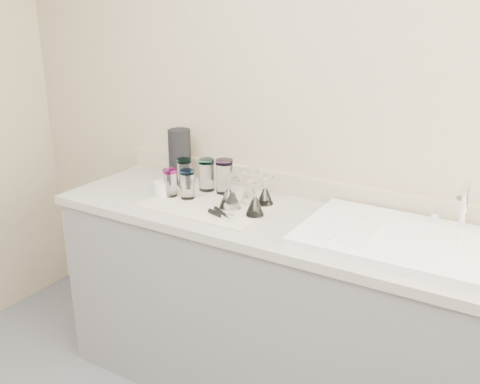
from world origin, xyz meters
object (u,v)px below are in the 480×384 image
Objects in this scene: tumbler_cyan at (207,175)px; goblet_back_left at (250,191)px; tumbler_blue at (187,184)px; goblet_front_left at (232,198)px; paper_towel_roll at (180,156)px; tumbler_purple at (224,176)px; tumbler_magenta at (170,182)px; white_mug at (162,189)px; goblet_back_right at (265,194)px; goblet_front_right at (255,204)px; tumbler_teal at (184,172)px; can_opener at (222,215)px; goblet_extra at (229,196)px; sink_unit at (412,241)px.

tumbler_cyan reaches higher than goblet_back_left.
goblet_front_left is (0.24, -0.00, -0.02)m from tumbler_blue.
tumbler_blue is at bearing -46.42° from paper_towel_roll.
goblet_front_left is (-0.02, -0.11, -0.00)m from goblet_back_left.
tumbler_cyan is 0.95× the size of tumbler_purple.
white_mug is at bearing -155.27° from tumbler_magenta.
goblet_back_right is 0.55m from paper_towel_roll.
goblet_front_right is 0.62m from paper_towel_roll.
tumbler_cyan is 1.12× the size of goblet_front_left.
goblet_back_right reaches higher than tumbler_blue.
tumbler_magenta is 0.48× the size of paper_towel_roll.
tumbler_purple is 1.08× the size of goblet_back_left.
tumbler_teal is 0.92× the size of can_opener.
tumbler_teal is 1.01× the size of goblet_front_left.
tumbler_blue is 0.94× the size of goblet_front_right.
tumbler_cyan is at bearing 148.57° from goblet_front_left.
tumbler_teal reaches higher than tumbler_blue.
paper_towel_roll reaches higher than tumbler_magenta.
goblet_extra is at bearing -26.43° from paper_towel_roll.
sink_unit is 5.04× the size of tumbler_purple.
tumbler_blue is 0.37m from goblet_front_right.
tumbler_purple reaches higher than can_opener.
goblet_front_right is at bearing -8.86° from goblet_front_left.
goblet_front_left is 0.90× the size of goblet_extra.
tumbler_cyan is at bearing 173.55° from sink_unit.
paper_towel_roll is at bearing 170.42° from goblet_back_right.
tumbler_teal is at bearing 131.19° from tumbler_blue.
paper_towel_roll is (-0.42, 0.21, 0.07)m from goblet_extra.
tumbler_cyan reaches higher than white_mug.
goblet_back_left is at bearing -3.61° from tumbler_teal.
tumbler_purple is 0.19m from goblet_extra.
tumbler_teal reaches higher than goblet_back_right.
tumbler_cyan reaches higher than goblet_extra.
sink_unit is 0.76m from can_opener.
tumbler_cyan is 0.33m from goblet_back_right.
goblet_front_right is (0.26, -0.17, -0.03)m from tumbler_purple.
paper_towel_roll reaches higher than white_mug.
tumbler_purple is at bearing -11.07° from paper_towel_roll.
goblet_back_left reaches higher than tumbler_blue.
goblet_back_left is at bearing -14.49° from tumbler_purple.
tumbler_cyan is 0.36m from can_opener.
tumbler_magenta is 0.38m from goblet_back_left.
paper_towel_roll reaches higher than goblet_front_right.
goblet_back_left is at bearing -171.64° from goblet_back_right.
white_mug is (-0.35, -0.03, -0.02)m from goblet_extra.
goblet_front_right is at bearing -52.41° from goblet_back_left.
tumbler_purple is at bearing 165.51° from goblet_back_left.
goblet_back_right is at bearing -1.70° from tumbler_teal.
goblet_back_left reaches higher than goblet_back_right.
goblet_back_right is at bearing 17.21° from tumbler_magenta.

